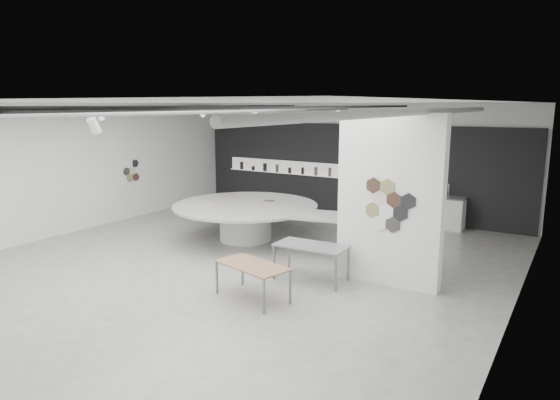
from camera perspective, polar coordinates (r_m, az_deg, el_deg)
The scene contains 7 objects.
room at distance 11.38m, azimuth -6.59°, elevation 2.29°, with size 12.02×14.02×3.82m.
back_wall_display at distance 17.37m, azimuth 7.79°, elevation 3.47°, with size 11.80×0.27×3.10m.
partition_column at distance 10.57m, azimuth 12.44°, elevation -0.06°, with size 2.20×0.38×3.60m.
display_island at distance 13.94m, azimuth -3.68°, elevation -1.94°, with size 5.68×4.77×1.03m.
sample_table_wood at distance 9.79m, azimuth -3.18°, elevation -7.66°, with size 1.63×1.09×0.70m.
sample_table_stone at distance 10.77m, azimuth 3.58°, elevation -5.51°, with size 1.57×0.82×0.79m.
kitchen_counter at distance 16.16m, azimuth 17.35°, elevation -1.27°, with size 1.74×0.69×1.36m.
Camera 1 is at (6.89, -8.82, 3.77)m, focal length 32.00 mm.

